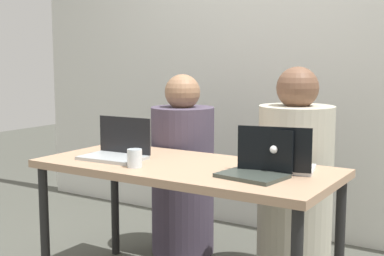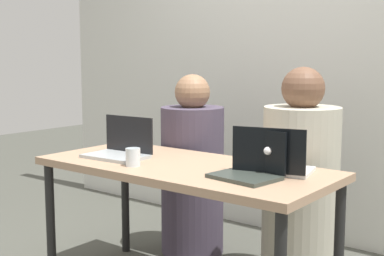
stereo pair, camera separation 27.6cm
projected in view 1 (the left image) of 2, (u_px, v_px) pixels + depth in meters
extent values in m
cube|color=silver|center=(286.00, 55.00, 3.75)|extent=(4.50, 0.10, 2.55)
cube|color=tan|center=(185.00, 168.00, 2.73)|extent=(1.55, 0.69, 0.04)
cylinder|color=black|center=(45.00, 227.00, 2.92)|extent=(0.05, 0.05, 0.68)
cylinder|color=black|center=(115.00, 203.00, 3.41)|extent=(0.05, 0.05, 0.68)
cylinder|color=black|center=(340.00, 245.00, 2.65)|extent=(0.05, 0.05, 0.68)
cylinder|color=#4A4053|center=(183.00, 180.00, 3.44)|extent=(0.46, 0.46, 0.95)
sphere|color=#997051|center=(182.00, 92.00, 3.36)|extent=(0.22, 0.22, 0.22)
cylinder|color=#BBB7A2|center=(295.00, 193.00, 3.03)|extent=(0.48, 0.48, 0.99)
sphere|color=brown|center=(298.00, 88.00, 2.95)|extent=(0.24, 0.24, 0.24)
cube|color=#353C37|center=(252.00, 176.00, 2.43)|extent=(0.31, 0.25, 0.02)
cube|color=black|center=(266.00, 149.00, 2.50)|extent=(0.29, 0.05, 0.20)
sphere|color=white|center=(267.00, 149.00, 2.51)|extent=(0.04, 0.04, 0.04)
cube|color=#AFB6B8|center=(112.00, 158.00, 2.86)|extent=(0.35, 0.23, 0.02)
cube|color=black|center=(125.00, 135.00, 2.94)|extent=(0.34, 0.03, 0.20)
sphere|color=white|center=(126.00, 135.00, 2.95)|extent=(0.04, 0.04, 0.04)
cube|color=silver|center=(278.00, 168.00, 2.60)|extent=(0.39, 0.30, 0.02)
cube|color=black|center=(274.00, 149.00, 2.48)|extent=(0.34, 0.09, 0.21)
sphere|color=white|center=(274.00, 149.00, 2.46)|extent=(0.04, 0.04, 0.04)
cylinder|color=silver|center=(135.00, 158.00, 2.66)|extent=(0.07, 0.07, 0.09)
cylinder|color=silver|center=(135.00, 162.00, 2.66)|extent=(0.07, 0.07, 0.05)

